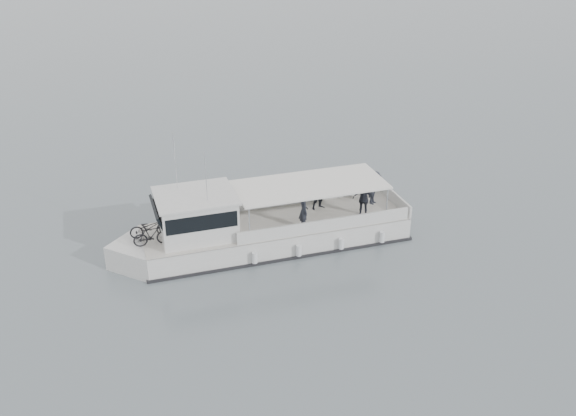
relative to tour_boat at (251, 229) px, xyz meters
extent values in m
plane|color=#525D60|center=(6.66, 1.26, -0.85)|extent=(1400.00, 1400.00, 0.00)
cube|color=silver|center=(1.08, 0.13, -0.45)|extent=(11.13, 4.16, 1.18)
cube|color=silver|center=(-4.32, -0.52, -0.45)|extent=(2.92, 2.92, 1.18)
cube|color=beige|center=(1.08, 0.13, 0.14)|extent=(11.13, 4.16, 0.05)
cube|color=black|center=(1.08, 0.13, -0.81)|extent=(11.33, 4.29, 0.16)
cube|color=silver|center=(2.53, 1.70, 0.41)|extent=(7.20, 0.95, 0.54)
cube|color=silver|center=(2.86, -1.07, 0.41)|extent=(7.20, 0.95, 0.54)
cube|color=silver|center=(6.43, 0.76, 0.41)|extent=(0.43, 2.89, 0.54)
cube|color=silver|center=(-2.16, -0.26, 0.96)|extent=(3.17, 2.77, 1.63)
cube|color=black|center=(-3.55, -0.43, 1.09)|extent=(0.77, 2.31, 1.05)
cube|color=black|center=(-2.16, -0.26, 1.23)|extent=(2.99, 2.78, 0.63)
cube|color=silver|center=(-2.16, -0.26, 1.82)|extent=(3.37, 2.97, 0.09)
cube|color=silver|center=(2.52, 0.30, 1.64)|extent=(6.44, 3.43, 0.07)
cylinder|color=silver|center=(-0.21, -1.30, 0.89)|extent=(0.06, 0.06, 1.49)
cylinder|color=silver|center=(-0.51, 1.21, 0.89)|extent=(0.06, 0.06, 1.49)
cylinder|color=silver|center=(5.54, -0.62, 0.89)|extent=(0.06, 0.06, 1.49)
cylinder|color=silver|center=(5.24, 1.90, 0.89)|extent=(0.06, 0.06, 1.49)
cylinder|color=silver|center=(-2.80, 0.49, 2.99)|extent=(0.03, 0.03, 2.35)
cylinder|color=silver|center=(-1.73, -0.85, 2.81)|extent=(0.03, 0.03, 1.99)
cylinder|color=silver|center=(-0.08, -1.62, -0.40)|extent=(0.24, 0.24, 0.45)
cylinder|color=silver|center=(1.71, -1.40, -0.40)|extent=(0.24, 0.24, 0.45)
cylinder|color=silver|center=(3.51, -1.19, -0.40)|extent=(0.24, 0.24, 0.45)
cylinder|color=silver|center=(5.31, -0.97, -0.40)|extent=(0.24, 0.24, 0.45)
imported|color=black|center=(-4.00, -0.11, 0.55)|extent=(1.61, 0.72, 0.82)
imported|color=black|center=(-3.92, -0.83, 0.57)|extent=(1.47, 0.57, 0.86)
imported|color=#242730|center=(2.07, -0.58, 0.90)|extent=(0.40, 0.58, 1.52)
imported|color=#242730|center=(3.16, 1.01, 0.90)|extent=(0.87, 0.77, 1.52)
imported|color=#242730|center=(4.74, 0.02, 0.90)|extent=(0.96, 0.73, 1.52)
imported|color=#242730|center=(5.53, 1.02, 0.90)|extent=(1.10, 1.09, 1.52)
camera|label=1|loc=(-2.94, -22.91, 12.32)|focal=40.00mm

